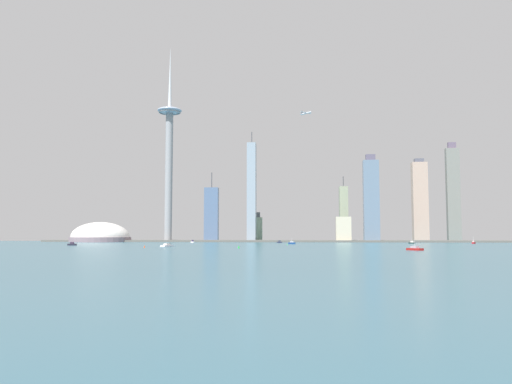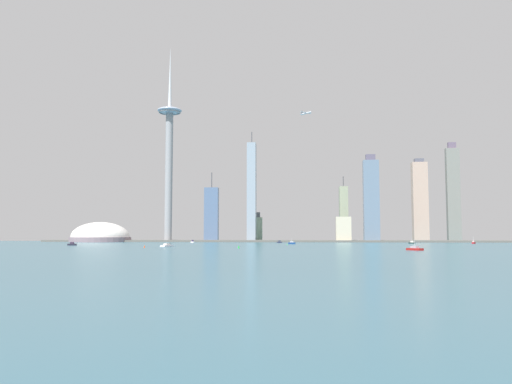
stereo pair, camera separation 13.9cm
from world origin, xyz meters
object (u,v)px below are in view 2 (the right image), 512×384
Objects in this scene: skyscraper_1 at (420,201)px; boat_4 at (72,244)px; skyscraper_7 at (344,214)px; boat_7 at (415,249)px; stadium_dome at (100,237)px; skyscraper_4 at (453,193)px; channel_buoy_1 at (239,247)px; boat_2 at (279,242)px; boat_0 at (412,243)px; observation_tower at (169,147)px; skyscraper_6 at (257,228)px; boat_1 at (193,242)px; channel_buoy_0 at (144,246)px; boat_5 at (292,243)px; boat_3 at (167,245)px; skyscraper_3 at (252,192)px; airplane at (306,113)px; skyscraper_5 at (211,214)px; skyscraper_0 at (343,229)px; boat_6 at (474,243)px; skyscraper_2 at (371,200)px; channel_buoy_2 at (287,244)px.

skyscraper_1 reaches higher than boat_4.
skyscraper_7 is 477.90m from boat_7.
skyscraper_4 is at bearing 9.99° from stadium_dome.
boat_2 is at bearing 85.24° from channel_buoy_1.
boat_0 is (83.99, -171.33, -47.69)m from skyscraper_7.
skyscraper_6 is at bearing 22.77° from observation_tower.
stadium_dome is at bearing -163.31° from boat_1.
channel_buoy_0 is at bearing 174.06° from channel_buoy_1.
boat_3 is at bearing 21.74° from boat_5.
skyscraper_3 is at bearing 94.17° from channel_buoy_1.
stadium_dome is (-118.46, -5.18, -158.19)m from observation_tower.
airplane is at bearing 11.88° from skyscraper_3.
skyscraper_4 is 10.33× the size of boat_3.
boat_4 reaches higher than channel_buoy_1.
boat_5 is (336.27, -160.78, -5.99)m from stadium_dome.
skyscraper_5 reaches higher than boat_5.
skyscraper_6 reaches higher than skyscraper_0.
boat_2 is at bearing 165.01° from boat_7.
skyscraper_6 is (-151.23, 68.68, 2.67)m from skyscraper_0.
airplane is at bearing 155.08° from boat_7.
airplane is at bearing -167.38° from skyscraper_4.
boat_7 is (-140.78, -293.42, -0.24)m from boat_6.
skyscraper_2 is at bearing 64.73° from channel_buoy_1.
skyscraper_6 is at bearing -173.18° from skyscraper_4.
stadium_dome is at bearing 128.76° from channel_buoy_1.
boat_7 is 5.37× the size of channel_buoy_1.
boat_3 reaches higher than channel_buoy_0.
boat_2 reaches higher than boat_3.
boat_7 is at bearing -16.75° from channel_buoy_1.
boat_7 is (134.35, -346.30, -0.05)m from boat_2.
stadium_dome is at bearing -86.00° from boat_4.
skyscraper_7 is (5.58, 67.50, 28.09)m from skyscraper_0.
boat_6 is (400.81, -149.85, -46.42)m from skyscraper_5.
skyscraper_2 is 205.59m from skyscraper_3.
airplane is (21.14, 210.85, 229.28)m from boat_5.
skyscraper_7 is 11.84× the size of boat_6.
channel_buoy_2 is at bearing -45.89° from observation_tower.
stadium_dome is 469.67m from skyscraper_2.
boat_6 is 387.62m from channel_buoy_1.
boat_7 is (-16.41, -419.87, -69.32)m from skyscraper_2.
airplane reaches higher than skyscraper_0.
skyscraper_2 is 271.69m from channel_buoy_2.
boat_0 is at bearing 122.39° from boat_6.
skyscraper_2 is at bearing -4.84° from skyscraper_5.
skyscraper_3 is at bearing 168.71° from skyscraper_0.
boat_1 is 301.30m from channel_buoy_1.
skyscraper_5 is 72.57× the size of channel_buoy_2.
boat_1 is at bearing -176.99° from boat_7.
skyscraper_0 reaches higher than boat_4.
channel_buoy_1 is at bearing 62.78° from boat_0.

